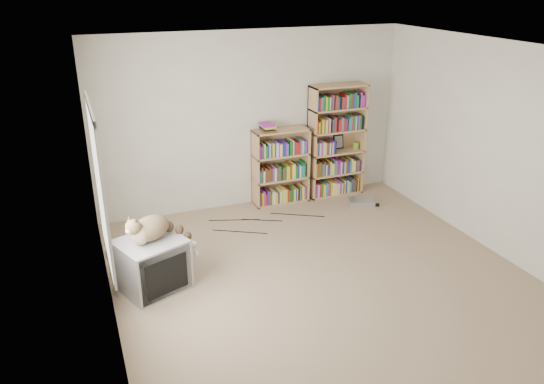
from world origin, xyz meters
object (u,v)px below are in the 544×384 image
object	(u,v)px
crt_tv	(152,264)
bookcase_short	(280,169)
bookcase_tall	(336,143)
cat	(157,230)
dvd_player	(361,202)

from	to	relation	value
crt_tv	bookcase_short	xyz separation A→B (m)	(2.18, 1.70, 0.23)
crt_tv	bookcase_tall	xyz separation A→B (m)	(3.08, 1.70, 0.53)
crt_tv	cat	xyz separation A→B (m)	(0.09, 0.02, 0.38)
bookcase_tall	bookcase_short	bearing A→B (deg)	179.93
crt_tv	cat	world-z (taller)	cat
crt_tv	dvd_player	distance (m)	3.45
bookcase_tall	dvd_player	size ratio (longest dim) A/B	4.55
crt_tv	dvd_player	world-z (taller)	crt_tv
crt_tv	dvd_player	size ratio (longest dim) A/B	2.22
bookcase_tall	bookcase_short	xyz separation A→B (m)	(-0.90, 0.00, -0.30)
bookcase_tall	crt_tv	bearing A→B (deg)	-151.18
cat	bookcase_tall	bearing A→B (deg)	-4.50
dvd_player	bookcase_tall	bearing A→B (deg)	128.56
crt_tv	cat	bearing A→B (deg)	-10.75
crt_tv	bookcase_short	size ratio (longest dim) A/B	0.74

